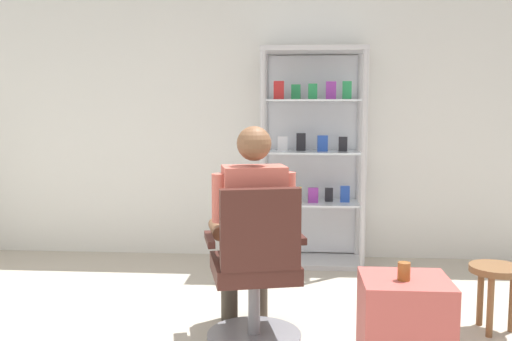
# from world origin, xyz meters

# --- Properties ---
(back_wall) EXTENTS (6.00, 0.10, 2.70)m
(back_wall) POSITION_xyz_m (0.00, 3.00, 1.35)
(back_wall) COLOR silver
(back_wall) RESTS_ON ground
(display_cabinet_main) EXTENTS (0.90, 0.45, 1.90)m
(display_cabinet_main) POSITION_xyz_m (0.40, 2.76, 0.97)
(display_cabinet_main) COLOR #B7B7BC
(display_cabinet_main) RESTS_ON ground
(office_chair) EXTENTS (0.62, 0.58, 0.96)m
(office_chair) POSITION_xyz_m (0.04, 0.89, 0.39)
(office_chair) COLOR slate
(office_chair) RESTS_ON ground
(seated_shopkeeper) EXTENTS (0.55, 0.62, 1.29)m
(seated_shopkeeper) POSITION_xyz_m (-0.00, 1.05, 0.71)
(seated_shopkeeper) COLOR #3F382D
(seated_shopkeeper) RESTS_ON ground
(storage_crate) EXTENTS (0.48, 0.43, 0.47)m
(storage_crate) POSITION_xyz_m (0.86, 0.77, 0.24)
(storage_crate) COLOR #B24C47
(storage_crate) RESTS_ON ground
(tea_glass) EXTENTS (0.07, 0.07, 0.10)m
(tea_glass) POSITION_xyz_m (0.85, 0.73, 0.52)
(tea_glass) COLOR brown
(tea_glass) RESTS_ON storage_crate
(wooden_stool) EXTENTS (0.32, 0.32, 0.42)m
(wooden_stool) POSITION_xyz_m (1.50, 1.24, 0.33)
(wooden_stool) COLOR brown
(wooden_stool) RESTS_ON ground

